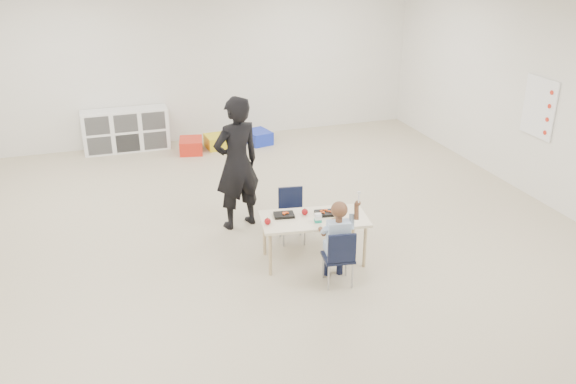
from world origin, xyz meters
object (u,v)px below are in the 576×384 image
object	(u,v)px
table	(314,239)
child	(339,240)
adult	(237,163)
cubby_shelf	(126,130)
chair_near	(338,256)

from	to	relation	value
table	child	bearing A→B (deg)	-73.62
table	adult	xyz separation A→B (m)	(-0.58, 1.13, 0.56)
table	adult	distance (m)	1.39
child	cubby_shelf	distance (m)	5.35
chair_near	adult	distance (m)	1.86
chair_near	adult	bearing A→B (deg)	119.95
cubby_shelf	chair_near	bearing A→B (deg)	-71.00
cubby_shelf	adult	xyz separation A→B (m)	(1.09, -3.39, 0.48)
adult	cubby_shelf	bearing A→B (deg)	-88.52
child	adult	distance (m)	1.81
adult	child	bearing A→B (deg)	95.07
chair_near	child	bearing A→B (deg)	0.00
table	adult	size ratio (longest dim) A/B	0.74
child	cubby_shelf	xyz separation A→B (m)	(-1.74, 5.05, -0.15)
table	chair_near	bearing A→B (deg)	-73.62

